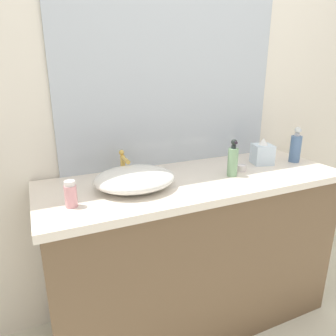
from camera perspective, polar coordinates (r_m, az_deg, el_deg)
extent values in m
cube|color=silver|center=(1.87, 2.54, 13.35)|extent=(6.00, 0.06, 2.60)
cube|color=brown|center=(1.84, 4.74, -15.63)|extent=(1.56, 0.55, 0.87)
cube|color=silver|center=(1.64, 5.14, -2.34)|extent=(1.60, 0.59, 0.04)
cube|color=#B2BCC6|center=(1.80, 0.88, 21.00)|extent=(1.30, 0.01, 1.29)
ellipsoid|color=silver|center=(1.47, -6.14, -1.96)|extent=(0.39, 0.33, 0.09)
cylinder|color=gold|center=(1.65, -8.28, 0.43)|extent=(0.03, 0.03, 0.11)
cylinder|color=gold|center=(1.59, -7.85, 1.50)|extent=(0.02, 0.10, 0.02)
sphere|color=gold|center=(1.64, -8.54, 2.84)|extent=(0.03, 0.03, 0.03)
cylinder|color=#4E6D96|center=(2.03, 22.35, 3.26)|extent=(0.06, 0.06, 0.16)
cylinder|color=silver|center=(2.01, 22.65, 5.69)|extent=(0.03, 0.03, 0.02)
sphere|color=silver|center=(2.01, 22.74, 6.46)|extent=(0.04, 0.04, 0.04)
cylinder|color=silver|center=(2.00, 22.97, 6.40)|extent=(0.02, 0.02, 0.02)
cylinder|color=pink|center=(1.33, -17.41, -4.96)|extent=(0.05, 0.05, 0.09)
cylinder|color=silver|center=(1.31, -17.64, -2.70)|extent=(0.04, 0.04, 0.02)
cylinder|color=#7AA578|center=(1.66, 11.80, 1.04)|extent=(0.05, 0.05, 0.15)
cylinder|color=#212829|center=(1.64, 11.98, 3.84)|extent=(0.02, 0.02, 0.02)
sphere|color=black|center=(1.63, 12.03, 4.67)|extent=(0.03, 0.03, 0.03)
cylinder|color=#261C29|center=(1.63, 12.26, 4.59)|extent=(0.01, 0.02, 0.01)
cube|color=silver|center=(1.93, 16.93, 2.43)|extent=(0.14, 0.14, 0.12)
cone|color=white|center=(1.91, 17.13, 4.63)|extent=(0.06, 0.06, 0.04)
cylinder|color=silver|center=(1.77, 13.32, 0.00)|extent=(0.05, 0.05, 0.03)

